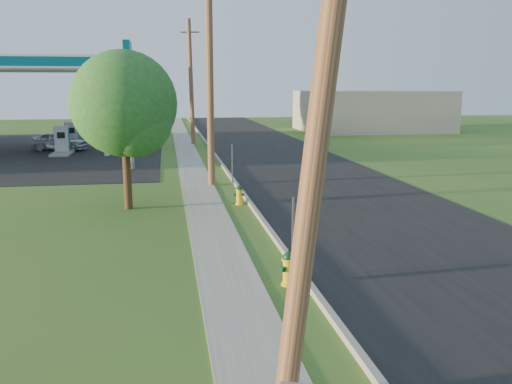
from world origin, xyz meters
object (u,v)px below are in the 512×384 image
(tree_lot, at_px, (126,83))
(hydrant_near, at_px, (288,268))
(hydrant_mid, at_px, (239,195))
(car_silver, at_px, (59,141))
(utility_pole_mid, at_px, (210,76))
(utility_pole_near, at_px, (326,65))
(fuel_pump_ne, at_px, (62,144))
(tree_verge, at_px, (127,108))
(fuel_pump_se, at_px, (72,138))
(hydrant_far, at_px, (213,156))
(utility_pole_far, at_px, (191,82))
(price_pylon, at_px, (128,68))

(tree_lot, distance_m, hydrant_near, 40.13)
(hydrant_mid, relative_size, car_silver, 0.20)
(utility_pole_mid, relative_size, hydrant_near, 11.71)
(utility_pole_near, relative_size, fuel_pump_ne, 2.96)
(fuel_pump_ne, bearing_deg, tree_verge, -72.51)
(fuel_pump_se, bearing_deg, hydrant_far, -44.00)
(utility_pole_far, relative_size, car_silver, 2.43)
(tree_lot, xyz_separation_m, hydrant_mid, (6.13, -30.67, -4.39))
(price_pylon, height_order, tree_verge, price_pylon)
(hydrant_far, bearing_deg, utility_pole_near, -91.57)
(utility_pole_near, relative_size, price_pylon, 1.38)
(utility_pole_far, height_order, fuel_pump_se, utility_pole_far)
(utility_pole_mid, bearing_deg, fuel_pump_ne, 124.40)
(utility_pole_near, bearing_deg, fuel_pump_se, 104.27)
(utility_pole_far, relative_size, price_pylon, 1.39)
(tree_lot, bearing_deg, tree_verge, -86.22)
(hydrant_far, xyz_separation_m, car_silver, (-10.23, 7.56, 0.34))
(price_pylon, relative_size, tree_lot, 0.92)
(utility_pole_near, height_order, utility_pole_far, utility_pole_far)
(price_pylon, height_order, hydrant_near, price_pylon)
(utility_pole_near, xyz_separation_m, hydrant_far, (0.71, 25.72, -4.47))
(fuel_pump_ne, relative_size, hydrant_near, 3.82)
(utility_pole_near, xyz_separation_m, price_pylon, (-3.90, 23.50, 0.63))
(utility_pole_far, xyz_separation_m, price_pylon, (-3.90, -12.50, 0.63))
(utility_pole_far, xyz_separation_m, tree_verge, (-3.40, -22.47, -1.05))
(utility_pole_near, relative_size, hydrant_mid, 12.17)
(hydrant_far, bearing_deg, tree_lot, 108.29)
(utility_pole_far, xyz_separation_m, fuel_pump_ne, (-8.90, -5.00, -4.08))
(fuel_pump_se, relative_size, car_silver, 0.82)
(price_pylon, distance_m, car_silver, 12.25)
(utility_pole_near, relative_size, utility_pole_mid, 0.97)
(utility_pole_near, distance_m, price_pylon, 23.83)
(car_silver, bearing_deg, fuel_pump_ne, -145.27)
(fuel_pump_se, distance_m, tree_verge, 22.37)
(hydrant_mid, xyz_separation_m, car_silver, (-10.22, 19.68, 0.29))
(utility_pole_near, bearing_deg, hydrant_near, 82.17)
(fuel_pump_ne, bearing_deg, hydrant_far, -28.78)
(price_pylon, bearing_deg, car_silver, 119.88)
(fuel_pump_se, distance_m, hydrant_near, 31.63)
(utility_pole_far, bearing_deg, fuel_pump_ne, -150.67)
(fuel_pump_ne, xyz_separation_m, hydrant_near, (9.57, -26.15, -0.31))
(fuel_pump_ne, xyz_separation_m, hydrant_mid, (9.60, -17.40, -0.34))
(utility_pole_mid, height_order, price_pylon, utility_pole_mid)
(fuel_pump_se, bearing_deg, utility_pole_near, -75.73)
(car_silver, bearing_deg, utility_pole_far, -54.54)
(tree_lot, bearing_deg, utility_pole_far, -56.74)
(utility_pole_near, bearing_deg, hydrant_far, 88.43)
(utility_pole_far, xyz_separation_m, car_silver, (-9.52, -2.72, -4.14))
(utility_pole_mid, distance_m, hydrant_mid, 6.38)
(hydrant_mid, bearing_deg, tree_lot, 101.30)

